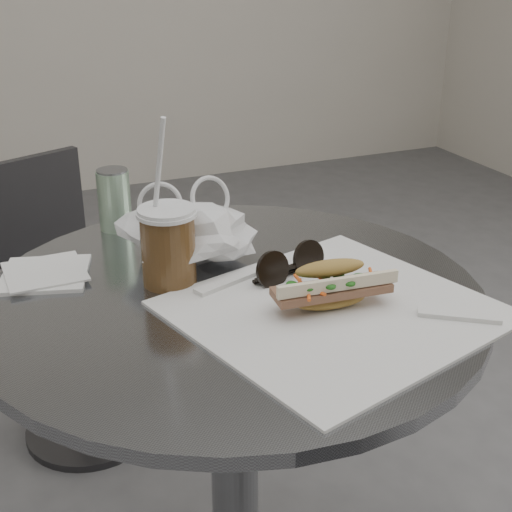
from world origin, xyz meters
name	(u,v)px	position (x,y,z in m)	size (l,w,h in m)	color
cafe_table	(234,438)	(0.00, 0.20, 0.47)	(0.76, 0.76, 0.74)	slate
chair_far	(71,320)	(-0.15, 0.97, 0.33)	(0.41, 0.43, 0.73)	#323234
sandwich_paper	(334,310)	(0.11, 0.08, 0.74)	(0.41, 0.38, 0.00)	white
banh_mi	(331,286)	(0.11, 0.09, 0.78)	(0.22, 0.10, 0.07)	#AE8E42
iced_coffee	(168,245)	(-0.08, 0.26, 0.80)	(0.09, 0.09, 0.26)	brown
sunglasses	(290,267)	(0.10, 0.20, 0.76)	(0.13, 0.06, 0.06)	black
plastic_bag	(190,237)	(-0.03, 0.31, 0.79)	(0.20, 0.16, 0.10)	silver
napkin_stack	(45,274)	(-0.25, 0.36, 0.74)	(0.16, 0.16, 0.01)	white
drink_can	(114,200)	(-0.10, 0.52, 0.80)	(0.06, 0.06, 0.11)	#5A9A5F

